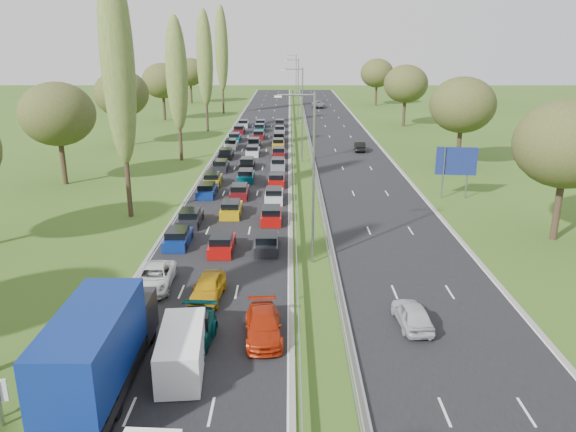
{
  "coord_description": "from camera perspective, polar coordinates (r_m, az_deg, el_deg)",
  "views": [
    {
      "loc": [
        2.84,
        5.59,
        15.21
      ],
      "look_at": [
        2.73,
        49.33,
        1.5
      ],
      "focal_mm": 35.0,
      "sensor_mm": 36.0,
      "label": 1
    }
  ],
  "objects": [
    {
      "name": "far_car_1",
      "position": [
        81.78,
        7.29,
        7.04
      ],
      "size": [
        1.63,
        4.18,
        1.36
      ],
      "primitive_type": "imported",
      "rotation": [
        0.0,
        0.0,
        3.09
      ],
      "color": "black",
      "rests_on": "far_carriageway"
    },
    {
      "name": "near_carriageway",
      "position": [
        78.56,
        -3.6,
        6.2
      ],
      "size": [
        10.5,
        215.0,
        0.04
      ],
      "primitive_type": "cube",
      "color": "black",
      "rests_on": "ground"
    },
    {
      "name": "far_car_0",
      "position": [
        32.3,
        12.52,
        -9.72
      ],
      "size": [
        1.9,
        4.15,
        1.38
      ],
      "primitive_type": "imported",
      "rotation": [
        0.0,
        0.0,
        3.21
      ],
      "color": "#B6B9C0",
      "rests_on": "far_carriageway"
    },
    {
      "name": "blue_lorry",
      "position": [
        27.05,
        -18.55,
        -12.41
      ],
      "size": [
        2.78,
        10.0,
        4.22
      ],
      "rotation": [
        0.0,
        0.0,
        0.01
      ],
      "color": "black",
      "rests_on": "near_carriageway"
    },
    {
      "name": "near_car_11",
      "position": [
        30.45,
        -2.52,
        -11.07
      ],
      "size": [
        2.28,
        4.84,
        1.36
      ],
      "primitive_type": "imported",
      "rotation": [
        0.0,
        0.0,
        0.08
      ],
      "color": "#AE250A",
      "rests_on": "near_carriageway"
    },
    {
      "name": "central_reservation",
      "position": [
        78.31,
        1.36,
        6.61
      ],
      "size": [
        2.36,
        215.0,
        0.32
      ],
      "color": "gray",
      "rests_on": "ground"
    },
    {
      "name": "ground",
      "position": [
        75.96,
        1.4,
        5.85
      ],
      "size": [
        260.0,
        260.0,
        0.0
      ],
      "primitive_type": "plane",
      "color": "#35541A",
      "rests_on": "ground"
    },
    {
      "name": "traffic_queue_fill",
      "position": [
        73.45,
        -3.85,
        5.76
      ],
      "size": [
        9.0,
        68.16,
        0.8
      ],
      "color": "navy",
      "rests_on": "ground"
    },
    {
      "name": "woodland_left",
      "position": [
        62.66,
        -23.53,
        9.08
      ],
      "size": [
        8.0,
        166.0,
        11.1
      ],
      "color": "#2D2116",
      "rests_on": "ground"
    },
    {
      "name": "lamp_columns",
      "position": [
        73.01,
        1.46,
        10.15
      ],
      "size": [
        0.18,
        140.18,
        12.0
      ],
      "color": "gray",
      "rests_on": "ground"
    },
    {
      "name": "near_car_2",
      "position": [
        37.16,
        -13.42,
        -6.08
      ],
      "size": [
        2.44,
        5.01,
        1.37
      ],
      "primitive_type": "imported",
      "rotation": [
        0.0,
        0.0,
        0.03
      ],
      "color": "silver",
      "rests_on": "near_carriageway"
    },
    {
      "name": "white_van_rear",
      "position": [
        28.17,
        -10.66,
        -13.08
      ],
      "size": [
        2.01,
        5.14,
        2.07
      ],
      "rotation": [
        0.0,
        0.0,
        0.08
      ],
      "color": "white",
      "rests_on": "near_carriageway"
    },
    {
      "name": "woodland_right",
      "position": [
        65.07,
        19.41,
        9.79
      ],
      "size": [
        8.0,
        153.0,
        11.1
      ],
      "color": "#2D2116",
      "rests_on": "ground"
    },
    {
      "name": "far_car_2",
      "position": [
        135.75,
        3.07,
        11.29
      ],
      "size": [
        3.01,
        5.92,
        1.6
      ],
      "primitive_type": "imported",
      "rotation": [
        0.0,
        0.0,
        3.2
      ],
      "color": "gray",
      "rests_on": "far_carriageway"
    },
    {
      "name": "near_car_7",
      "position": [
        29.62,
        -10.08,
        -11.97
      ],
      "size": [
        2.68,
        5.65,
        1.59
      ],
      "primitive_type": "imported",
      "rotation": [
        0.0,
        0.0,
        -0.08
      ],
      "color": "#044544",
      "rests_on": "near_carriageway"
    },
    {
      "name": "far_carriageway",
      "position": [
        78.85,
        6.3,
        6.18
      ],
      "size": [
        10.5,
        215.0,
        0.04
      ],
      "primitive_type": "cube",
      "color": "black",
      "rests_on": "ground"
    },
    {
      "name": "poplar_row",
      "position": [
        64.26,
        -13.18,
        14.45
      ],
      "size": [
        2.8,
        127.8,
        22.44
      ],
      "color": "#2D2116",
      "rests_on": "ground"
    },
    {
      "name": "near_car_8",
      "position": [
        34.96,
        -8.13,
        -7.19
      ],
      "size": [
        2.05,
        4.46,
        1.48
      ],
      "primitive_type": "imported",
      "rotation": [
        0.0,
        0.0,
        -0.07
      ],
      "color": "#CC950D",
      "rests_on": "near_carriageway"
    },
    {
      "name": "direction_sign",
      "position": [
        58.25,
        16.72,
        5.14
      ],
      "size": [
        3.98,
        0.58,
        5.2
      ],
      "color": "gray",
      "rests_on": "ground"
    }
  ]
}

